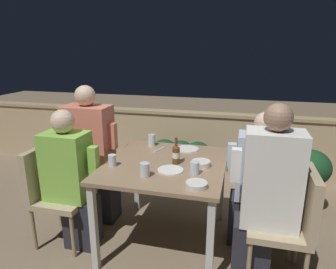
{
  "coord_description": "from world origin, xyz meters",
  "views": [
    {
      "loc": [
        0.59,
        -2.24,
        1.66
      ],
      "look_at": [
        0.0,
        0.08,
        0.97
      ],
      "focal_mm": 32.0,
      "sensor_mm": 36.0,
      "label": 1
    }
  ],
  "objects_px": {
    "chair_right_near": "(293,216)",
    "beer_bottle": "(176,154)",
    "chair_right_far": "(281,191)",
    "person_coral_top": "(92,155)",
    "potted_plant": "(309,175)",
    "person_blue_shirt": "(257,181)",
    "chair_left_near": "(52,186)",
    "chair_left_far": "(76,168)",
    "person_green_blouse": "(72,180)",
    "person_white_polo": "(266,194)"
  },
  "relations": [
    {
      "from": "person_coral_top",
      "to": "chair_right_far",
      "type": "bearing_deg",
      "value": -0.99
    },
    {
      "from": "chair_right_far",
      "to": "person_coral_top",
      "type": "bearing_deg",
      "value": 179.01
    },
    {
      "from": "chair_right_near",
      "to": "chair_right_far",
      "type": "bearing_deg",
      "value": 96.54
    },
    {
      "from": "person_green_blouse",
      "to": "potted_plant",
      "type": "distance_m",
      "value": 2.29
    },
    {
      "from": "beer_bottle",
      "to": "chair_left_near",
      "type": "bearing_deg",
      "value": -168.46
    },
    {
      "from": "chair_left_far",
      "to": "chair_left_near",
      "type": "bearing_deg",
      "value": -86.54
    },
    {
      "from": "person_blue_shirt",
      "to": "chair_left_near",
      "type": "bearing_deg",
      "value": -167.0
    },
    {
      "from": "chair_right_near",
      "to": "beer_bottle",
      "type": "relative_size",
      "value": 3.91
    },
    {
      "from": "person_green_blouse",
      "to": "chair_right_near",
      "type": "relative_size",
      "value": 1.39
    },
    {
      "from": "chair_left_far",
      "to": "chair_right_far",
      "type": "xyz_separation_m",
      "value": [
        1.92,
        -0.03,
        0.0
      ]
    },
    {
      "from": "potted_plant",
      "to": "person_blue_shirt",
      "type": "bearing_deg",
      "value": -130.39
    },
    {
      "from": "beer_bottle",
      "to": "chair_left_far",
      "type": "bearing_deg",
      "value": 168.95
    },
    {
      "from": "person_green_blouse",
      "to": "chair_left_far",
      "type": "distance_m",
      "value": 0.49
    },
    {
      "from": "person_coral_top",
      "to": "person_white_polo",
      "type": "bearing_deg",
      "value": -14.79
    },
    {
      "from": "chair_left_near",
      "to": "potted_plant",
      "type": "relative_size",
      "value": 1.25
    },
    {
      "from": "chair_left_far",
      "to": "beer_bottle",
      "type": "height_order",
      "value": "beer_bottle"
    },
    {
      "from": "chair_right_near",
      "to": "beer_bottle",
      "type": "distance_m",
      "value": 0.97
    },
    {
      "from": "chair_right_near",
      "to": "person_green_blouse",
      "type": "bearing_deg",
      "value": -179.84
    },
    {
      "from": "chair_left_near",
      "to": "beer_bottle",
      "type": "xyz_separation_m",
      "value": [
        1.04,
        0.21,
        0.32
      ]
    },
    {
      "from": "person_white_polo",
      "to": "person_blue_shirt",
      "type": "distance_m",
      "value": 0.4
    },
    {
      "from": "chair_left_far",
      "to": "chair_right_far",
      "type": "bearing_deg",
      "value": -0.89
    },
    {
      "from": "chair_left_near",
      "to": "person_coral_top",
      "type": "distance_m",
      "value": 0.48
    },
    {
      "from": "chair_right_near",
      "to": "beer_bottle",
      "type": "xyz_separation_m",
      "value": [
        -0.9,
        0.21,
        0.32
      ]
    },
    {
      "from": "person_white_polo",
      "to": "person_blue_shirt",
      "type": "relative_size",
      "value": 1.12
    },
    {
      "from": "chair_left_near",
      "to": "chair_right_far",
      "type": "height_order",
      "value": "same"
    },
    {
      "from": "person_white_polo",
      "to": "beer_bottle",
      "type": "distance_m",
      "value": 0.75
    },
    {
      "from": "chair_left_near",
      "to": "chair_right_near",
      "type": "relative_size",
      "value": 1.0
    },
    {
      "from": "person_coral_top",
      "to": "chair_right_near",
      "type": "distance_m",
      "value": 1.83
    },
    {
      "from": "beer_bottle",
      "to": "person_green_blouse",
      "type": "bearing_deg",
      "value": -165.86
    },
    {
      "from": "potted_plant",
      "to": "chair_left_near",
      "type": "bearing_deg",
      "value": -155.33
    },
    {
      "from": "chair_left_far",
      "to": "beer_bottle",
      "type": "relative_size",
      "value": 3.91
    },
    {
      "from": "beer_bottle",
      "to": "potted_plant",
      "type": "xyz_separation_m",
      "value": [
        1.2,
        0.82,
        -0.41
      ]
    },
    {
      "from": "chair_left_near",
      "to": "chair_right_near",
      "type": "xyz_separation_m",
      "value": [
        1.94,
        0.0,
        0.0
      ]
    },
    {
      "from": "chair_left_far",
      "to": "person_blue_shirt",
      "type": "relative_size",
      "value": 0.73
    },
    {
      "from": "chair_left_near",
      "to": "person_green_blouse",
      "type": "bearing_deg",
      "value": -0.0
    },
    {
      "from": "person_blue_shirt",
      "to": "person_white_polo",
      "type": "bearing_deg",
      "value": -82.82
    },
    {
      "from": "person_coral_top",
      "to": "person_blue_shirt",
      "type": "distance_m",
      "value": 1.53
    },
    {
      "from": "beer_bottle",
      "to": "potted_plant",
      "type": "distance_m",
      "value": 1.5
    },
    {
      "from": "chair_right_far",
      "to": "chair_left_far",
      "type": "bearing_deg",
      "value": 179.11
    },
    {
      "from": "person_coral_top",
      "to": "beer_bottle",
      "type": "distance_m",
      "value": 0.91
    },
    {
      "from": "person_green_blouse",
      "to": "person_white_polo",
      "type": "distance_m",
      "value": 1.55
    },
    {
      "from": "chair_left_far",
      "to": "potted_plant",
      "type": "distance_m",
      "value": 2.35
    },
    {
      "from": "person_coral_top",
      "to": "potted_plant",
      "type": "distance_m",
      "value": 2.17
    },
    {
      "from": "chair_left_near",
      "to": "person_green_blouse",
      "type": "height_order",
      "value": "person_green_blouse"
    },
    {
      "from": "person_green_blouse",
      "to": "chair_left_far",
      "type": "relative_size",
      "value": 1.39
    },
    {
      "from": "chair_left_near",
      "to": "potted_plant",
      "type": "bearing_deg",
      "value": 24.67
    },
    {
      "from": "chair_left_near",
      "to": "person_coral_top",
      "type": "relative_size",
      "value": 0.64
    },
    {
      "from": "person_green_blouse",
      "to": "beer_bottle",
      "type": "height_order",
      "value": "person_green_blouse"
    },
    {
      "from": "chair_right_far",
      "to": "person_blue_shirt",
      "type": "bearing_deg",
      "value": 180.0
    },
    {
      "from": "chair_left_far",
      "to": "potted_plant",
      "type": "xyz_separation_m",
      "value": [
        2.26,
        0.61,
        -0.09
      ]
    }
  ]
}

